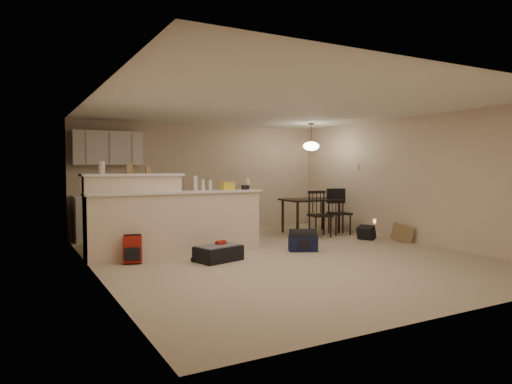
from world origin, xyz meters
TOP-DOWN VIEW (x-y plane):
  - room at (0.00, 0.00)m, footprint 7.00×7.02m
  - breakfast_bar at (-1.76, 0.98)m, footprint 3.08×0.58m
  - upper_cabinets at (-2.20, 3.32)m, footprint 1.40×0.34m
  - kitchen_counter at (-2.00, 3.19)m, footprint 1.80×0.60m
  - thermostat at (2.98, 1.55)m, footprint 0.02×0.12m
  - jar at (-2.71, 1.12)m, footprint 0.10×0.10m
  - cereal_box at (-2.27, 1.12)m, footprint 0.10×0.07m
  - small_box at (-1.95, 1.12)m, footprint 0.08×0.06m
  - bottle_a at (-1.18, 0.90)m, footprint 0.07×0.07m
  - bottle_b at (-0.91, 0.90)m, footprint 0.06×0.06m
  - bag_lump at (-0.57, 0.90)m, footprint 0.22×0.18m
  - pouch at (-0.21, 0.90)m, footprint 0.12×0.10m
  - extra_item_x at (-0.16, 0.90)m, footprint 0.06×0.06m
  - extra_item_y at (-1.04, 0.90)m, footprint 0.06×0.06m
  - dining_table at (2.02, 1.98)m, footprint 1.30×0.91m
  - pendant_lamp at (2.02, 1.98)m, footprint 0.36×0.36m
  - dining_chair_near at (1.85, 1.39)m, footprint 0.50×0.48m
  - dining_chair_far at (2.46, 1.49)m, footprint 0.50×0.49m
  - suitcase at (-1.12, 0.09)m, footprint 0.80×0.63m
  - red_backpack at (-2.36, 0.56)m, footprint 0.32×0.25m
  - navy_duffel at (0.57, 0.17)m, footprint 0.57×0.46m
  - black_daypack at (2.45, 0.61)m, footprint 0.32×0.37m
  - cardboard_sheet at (2.85, 0.01)m, footprint 0.14×0.46m

SIDE VIEW (x-z plane):
  - suitcase at x=-1.12m, z-range 0.00..0.24m
  - navy_duffel at x=0.57m, z-range 0.00..0.27m
  - black_daypack at x=2.45m, z-range 0.00..0.28m
  - cardboard_sheet at x=2.85m, z-range 0.00..0.36m
  - red_backpack at x=-2.36m, z-range 0.00..0.42m
  - kitchen_counter at x=-2.00m, z-range 0.00..0.90m
  - dining_chair_near at x=1.85m, z-range 0.00..0.99m
  - dining_chair_far at x=2.46m, z-range 0.00..1.00m
  - breakfast_bar at x=-1.76m, z-range -0.09..1.30m
  - dining_table at x=2.02m, z-range 0.30..1.08m
  - pouch at x=-0.21m, z-range 1.09..1.17m
  - bag_lump at x=-0.57m, z-range 1.09..1.23m
  - bottle_b at x=-0.91m, z-range 1.09..1.27m
  - extra_item_y at x=-1.04m, z-range 1.09..1.29m
  - extra_item_x at x=-0.16m, z-range 1.09..1.30m
  - bottle_a at x=-1.18m, z-range 1.09..1.35m
  - room at x=0.00m, z-range 0.00..2.50m
  - small_box at x=-1.95m, z-range 1.39..1.51m
  - cereal_box at x=-2.27m, z-range 1.39..1.55m
  - jar at x=-2.71m, z-range 1.39..1.59m
  - thermostat at x=2.98m, z-range 1.44..1.56m
  - upper_cabinets at x=-2.20m, z-range 1.55..2.25m
  - pendant_lamp at x=2.02m, z-range 1.68..2.30m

